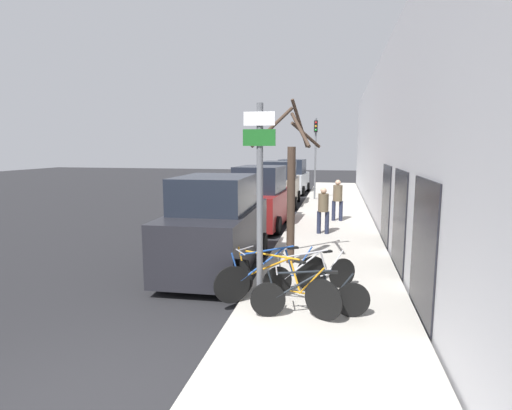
{
  "coord_description": "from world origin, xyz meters",
  "views": [
    {
      "loc": [
        2.76,
        -3.7,
        3.04
      ],
      "look_at": [
        0.72,
        6.25,
        1.58
      ],
      "focal_mm": 28.0,
      "sensor_mm": 36.0,
      "label": 1
    }
  ],
  "objects_px": {
    "bicycle_2": "(273,276)",
    "bicycle_1": "(277,284)",
    "parked_car_3": "(293,178)",
    "traffic_light": "(315,148)",
    "bicycle_3": "(311,275)",
    "parked_car_1": "(261,200)",
    "parked_car_2": "(280,185)",
    "pedestrian_far": "(323,207)",
    "bicycle_0": "(310,297)",
    "signpost": "(260,201)",
    "parked_car_0": "(217,227)",
    "pedestrian_near": "(338,197)",
    "street_tree": "(292,189)"
  },
  "relations": [
    {
      "from": "traffic_light",
      "to": "bicycle_3",
      "type": "bearing_deg",
      "value": -86.98
    },
    {
      "from": "parked_car_1",
      "to": "bicycle_2",
      "type": "bearing_deg",
      "value": -74.6
    },
    {
      "from": "bicycle_1",
      "to": "traffic_light",
      "type": "bearing_deg",
      "value": 28.97
    },
    {
      "from": "bicycle_2",
      "to": "parked_car_1",
      "type": "xyz_separation_m",
      "value": [
        -1.69,
        7.49,
        0.49
      ]
    },
    {
      "from": "pedestrian_near",
      "to": "street_tree",
      "type": "bearing_deg",
      "value": -99.93
    },
    {
      "from": "bicycle_3",
      "to": "pedestrian_far",
      "type": "relative_size",
      "value": 1.13
    },
    {
      "from": "bicycle_2",
      "to": "bicycle_1",
      "type": "bearing_deg",
      "value": 162.77
    },
    {
      "from": "parked_car_1",
      "to": "street_tree",
      "type": "relative_size",
      "value": 1.06
    },
    {
      "from": "bicycle_1",
      "to": "bicycle_3",
      "type": "bearing_deg",
      "value": -5.53
    },
    {
      "from": "parked_car_3",
      "to": "pedestrian_near",
      "type": "height_order",
      "value": "parked_car_3"
    },
    {
      "from": "signpost",
      "to": "street_tree",
      "type": "xyz_separation_m",
      "value": [
        0.22,
        3.01,
        -0.1
      ]
    },
    {
      "from": "street_tree",
      "to": "parked_car_2",
      "type": "bearing_deg",
      "value": 99.72
    },
    {
      "from": "parked_car_1",
      "to": "signpost",
      "type": "bearing_deg",
      "value": -76.6
    },
    {
      "from": "parked_car_0",
      "to": "bicycle_2",
      "type": "bearing_deg",
      "value": -50.02
    },
    {
      "from": "bicycle_0",
      "to": "parked_car_3",
      "type": "relative_size",
      "value": 0.48
    },
    {
      "from": "bicycle_2",
      "to": "traffic_light",
      "type": "relative_size",
      "value": 0.45
    },
    {
      "from": "bicycle_1",
      "to": "parked_car_3",
      "type": "distance_m",
      "value": 19.7
    },
    {
      "from": "parked_car_3",
      "to": "pedestrian_far",
      "type": "distance_m",
      "value": 13.34
    },
    {
      "from": "bicycle_1",
      "to": "bicycle_2",
      "type": "relative_size",
      "value": 1.16
    },
    {
      "from": "parked_car_2",
      "to": "traffic_light",
      "type": "relative_size",
      "value": 1.02
    },
    {
      "from": "pedestrian_near",
      "to": "parked_car_2",
      "type": "bearing_deg",
      "value": 122.56
    },
    {
      "from": "bicycle_3",
      "to": "bicycle_2",
      "type": "bearing_deg",
      "value": 84.07
    },
    {
      "from": "parked_car_0",
      "to": "traffic_light",
      "type": "bearing_deg",
      "value": 80.96
    },
    {
      "from": "pedestrian_far",
      "to": "traffic_light",
      "type": "relative_size",
      "value": 0.35
    },
    {
      "from": "bicycle_2",
      "to": "bicycle_3",
      "type": "height_order",
      "value": "bicycle_2"
    },
    {
      "from": "parked_car_0",
      "to": "parked_car_1",
      "type": "xyz_separation_m",
      "value": [
        0.06,
        5.54,
        -0.02
      ]
    },
    {
      "from": "bicycle_3",
      "to": "pedestrian_near",
      "type": "height_order",
      "value": "pedestrian_near"
    },
    {
      "from": "pedestrian_near",
      "to": "pedestrian_far",
      "type": "relative_size",
      "value": 1.04
    },
    {
      "from": "bicycle_2",
      "to": "traffic_light",
      "type": "distance_m",
      "value": 15.42
    },
    {
      "from": "parked_car_3",
      "to": "pedestrian_far",
      "type": "bearing_deg",
      "value": -76.53
    },
    {
      "from": "bicycle_0",
      "to": "parked_car_3",
      "type": "distance_m",
      "value": 20.13
    },
    {
      "from": "bicycle_0",
      "to": "parked_car_3",
      "type": "bearing_deg",
      "value": -3.64
    },
    {
      "from": "pedestrian_far",
      "to": "traffic_light",
      "type": "bearing_deg",
      "value": 97.24
    },
    {
      "from": "parked_car_1",
      "to": "pedestrian_near",
      "type": "height_order",
      "value": "parked_car_1"
    },
    {
      "from": "bicycle_0",
      "to": "street_tree",
      "type": "xyz_separation_m",
      "value": [
        -0.71,
        3.21,
        1.51
      ]
    },
    {
      "from": "signpost",
      "to": "parked_car_3",
      "type": "xyz_separation_m",
      "value": [
        -1.62,
        19.76,
        -1.1
      ]
    },
    {
      "from": "pedestrian_far",
      "to": "parked_car_1",
      "type": "bearing_deg",
      "value": 151.26
    },
    {
      "from": "bicycle_2",
      "to": "parked_car_1",
      "type": "relative_size",
      "value": 0.47
    },
    {
      "from": "signpost",
      "to": "bicycle_2",
      "type": "xyz_separation_m",
      "value": [
        0.15,
        0.62,
        -1.55
      ]
    },
    {
      "from": "pedestrian_near",
      "to": "signpost",
      "type": "bearing_deg",
      "value": -97.92
    },
    {
      "from": "signpost",
      "to": "parked_car_0",
      "type": "height_order",
      "value": "signpost"
    },
    {
      "from": "bicycle_3",
      "to": "parked_car_1",
      "type": "relative_size",
      "value": 0.41
    },
    {
      "from": "bicycle_3",
      "to": "pedestrian_near",
      "type": "relative_size",
      "value": 1.08
    },
    {
      "from": "signpost",
      "to": "parked_car_1",
      "type": "bearing_deg",
      "value": 100.71
    },
    {
      "from": "signpost",
      "to": "pedestrian_far",
      "type": "xyz_separation_m",
      "value": [
        0.88,
        6.66,
        -1.06
      ]
    },
    {
      "from": "parked_car_2",
      "to": "parked_car_3",
      "type": "bearing_deg",
      "value": 87.59
    },
    {
      "from": "pedestrian_near",
      "to": "bicycle_0",
      "type": "bearing_deg",
      "value": -92.19
    },
    {
      "from": "signpost",
      "to": "traffic_light",
      "type": "relative_size",
      "value": 0.81
    },
    {
      "from": "bicycle_2",
      "to": "pedestrian_near",
      "type": "xyz_separation_m",
      "value": [
        1.19,
        8.6,
        0.53
      ]
    },
    {
      "from": "bicycle_3",
      "to": "pedestrian_far",
      "type": "height_order",
      "value": "pedestrian_far"
    }
  ]
}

